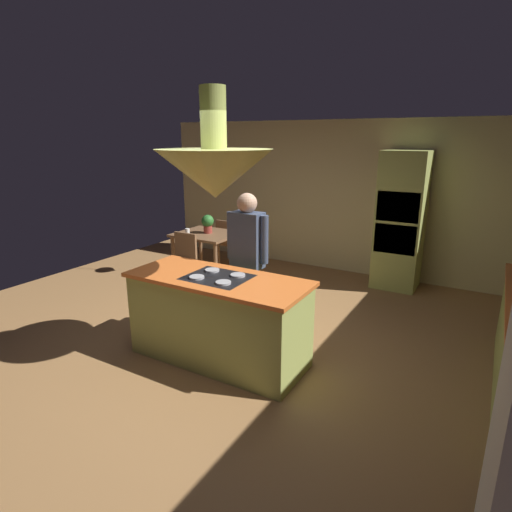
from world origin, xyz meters
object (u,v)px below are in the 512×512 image
object	(u,v)px
kitchen_island	(219,318)
dining_table	(207,240)
cup_on_table	(187,231)
person_at_island	(247,256)
potted_plant_on_table	(208,223)
chair_facing_island	(182,258)
chair_by_back_wall	(229,240)
oven_tower	(400,221)

from	to	relation	value
kitchen_island	dining_table	bearing A→B (deg)	128.99
dining_table	cup_on_table	world-z (taller)	cup_on_table
kitchen_island	person_at_island	distance (m)	0.84
potted_plant_on_table	cup_on_table	bearing A→B (deg)	-136.46
person_at_island	chair_facing_island	bearing A→B (deg)	154.43
person_at_island	cup_on_table	xyz separation A→B (m)	(-1.88, 1.22, -0.16)
chair_by_back_wall	cup_on_table	size ratio (longest dim) A/B	9.67
chair_facing_island	potted_plant_on_table	size ratio (longest dim) A/B	2.90
kitchen_island	potted_plant_on_table	distance (m)	2.75
person_at_island	chair_facing_island	distance (m)	1.89
dining_table	cup_on_table	size ratio (longest dim) A/B	10.74
chair_facing_island	potted_plant_on_table	xyz separation A→B (m)	(0.01, 0.66, 0.42)
oven_tower	cup_on_table	distance (m)	3.33
chair_facing_island	potted_plant_on_table	distance (m)	0.79
oven_tower	chair_facing_island	xyz separation A→B (m)	(-2.80, -1.79, -0.54)
dining_table	chair_facing_island	xyz separation A→B (m)	(0.00, -0.65, -0.15)
person_at_island	chair_facing_island	size ratio (longest dim) A/B	1.93
dining_table	potted_plant_on_table	size ratio (longest dim) A/B	3.22
oven_tower	dining_table	distance (m)	3.05
dining_table	cup_on_table	distance (m)	0.35
dining_table	chair_by_back_wall	bearing A→B (deg)	90.00
chair_facing_island	cup_on_table	xyz separation A→B (m)	(-0.23, 0.43, 0.30)
dining_table	person_at_island	xyz separation A→B (m)	(1.65, -1.44, 0.32)
oven_tower	kitchen_island	bearing A→B (deg)	-108.74
oven_tower	chair_by_back_wall	size ratio (longest dim) A/B	2.40
dining_table	chair_by_back_wall	distance (m)	0.66
dining_table	person_at_island	bearing A→B (deg)	-41.05
person_at_island	potted_plant_on_table	bearing A→B (deg)	138.46
person_at_island	potted_plant_on_table	size ratio (longest dim) A/B	5.60
chair_facing_island	cup_on_table	size ratio (longest dim) A/B	9.67
kitchen_island	person_at_island	xyz separation A→B (m)	(-0.05, 0.66, 0.51)
chair_facing_island	cup_on_table	world-z (taller)	chair_facing_island
kitchen_island	chair_by_back_wall	world-z (taller)	kitchen_island
chair_facing_island	chair_by_back_wall	bearing A→B (deg)	90.00
dining_table	chair_facing_island	bearing A→B (deg)	-90.00
person_at_island	oven_tower	bearing A→B (deg)	65.95
chair_by_back_wall	cup_on_table	world-z (taller)	chair_by_back_wall
dining_table	chair_by_back_wall	size ratio (longest dim) A/B	1.11
oven_tower	potted_plant_on_table	distance (m)	3.01
chair_facing_island	cup_on_table	distance (m)	0.58
kitchen_island	dining_table	size ratio (longest dim) A/B	1.95
oven_tower	chair_by_back_wall	bearing A→B (deg)	-169.95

